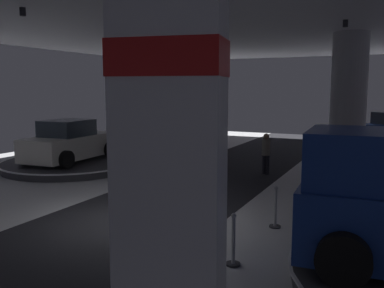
# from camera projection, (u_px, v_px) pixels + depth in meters

# --- Properties ---
(ground) EXTENTS (24.00, 44.00, 0.06)m
(ground) POSITION_uv_depth(u_px,v_px,m) (126.00, 222.00, 10.49)
(ground) COLOR silver
(column_right) EXTENTS (1.39, 1.39, 5.50)m
(column_right) POSITION_uv_depth(u_px,v_px,m) (348.00, 102.00, 16.82)
(column_right) COLOR #ADADB2
(column_right) RESTS_ON ground
(brand_sign_pylon) EXTENTS (1.36, 0.87, 4.31)m
(brand_sign_pylon) POSITION_uv_depth(u_px,v_px,m) (169.00, 195.00, 4.30)
(brand_sign_pylon) COLOR slate
(brand_sign_pylon) RESTS_ON ground
(display_platform_far_left) EXTENTS (5.36, 5.36, 0.28)m
(display_platform_far_left) POSITION_uv_depth(u_px,v_px,m) (147.00, 146.00, 23.24)
(display_platform_far_left) COLOR #B7B7BC
(display_platform_far_left) RESTS_ON ground
(display_car_far_left) EXTENTS (4.53, 3.70, 1.71)m
(display_car_far_left) POSITION_uv_depth(u_px,v_px,m) (147.00, 129.00, 23.15)
(display_car_far_left) COLOR #B77519
(display_car_far_left) RESTS_ON display_platform_far_left
(display_platform_deep_left) EXTENTS (5.18, 5.18, 0.33)m
(display_platform_deep_left) POSITION_uv_depth(u_px,v_px,m) (187.00, 134.00, 29.09)
(display_platform_deep_left) COLOR #333338
(display_platform_deep_left) RESTS_ON ground
(display_car_deep_left) EXTENTS (4.57, 3.35, 1.71)m
(display_car_deep_left) POSITION_uv_depth(u_px,v_px,m) (187.00, 121.00, 28.94)
(display_car_deep_left) COLOR maroon
(display_car_deep_left) RESTS_ON display_platform_deep_left
(display_platform_mid_left) EXTENTS (5.59, 5.59, 0.31)m
(display_platform_mid_left) POSITION_uv_depth(u_px,v_px,m) (71.00, 164.00, 17.49)
(display_platform_mid_left) COLOR #333338
(display_platform_mid_left) RESTS_ON ground
(display_car_mid_left) EXTENTS (2.37, 4.30, 1.71)m
(display_car_mid_left) POSITION_uv_depth(u_px,v_px,m) (70.00, 143.00, 17.34)
(display_car_mid_left) COLOR silver
(display_car_mid_left) RESTS_ON display_platform_mid_left
(visitor_walking_near) EXTENTS (0.32, 0.32, 1.59)m
(visitor_walking_near) POSITION_uv_depth(u_px,v_px,m) (207.00, 143.00, 18.60)
(visitor_walking_near) COLOR black
(visitor_walking_near) RESTS_ON ground
(visitor_walking_far) EXTENTS (0.32, 0.32, 1.59)m
(visitor_walking_far) POSITION_uv_depth(u_px,v_px,m) (266.00, 151.00, 16.13)
(visitor_walking_far) COLOR black
(visitor_walking_far) RESTS_ON ground
(stanchion_a) EXTENTS (0.28, 0.28, 1.01)m
(stanchion_a) POSITION_uv_depth(u_px,v_px,m) (275.00, 212.00, 10.01)
(stanchion_a) COLOR #333338
(stanchion_a) RESTS_ON ground
(stanchion_b) EXTENTS (0.28, 0.28, 1.01)m
(stanchion_b) POSITION_uv_depth(u_px,v_px,m) (324.00, 188.00, 12.39)
(stanchion_b) COLOR #333338
(stanchion_b) RESTS_ON ground
(stanchion_c) EXTENTS (0.28, 0.28, 1.01)m
(stanchion_c) POSITION_uv_depth(u_px,v_px,m) (233.00, 246.00, 7.86)
(stanchion_c) COLOR #333338
(stanchion_c) RESTS_ON ground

